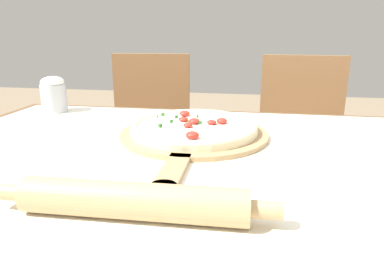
{
  "coord_description": "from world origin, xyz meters",
  "views": [
    {
      "loc": [
        0.09,
        -0.72,
        1.0
      ],
      "look_at": [
        -0.05,
        0.11,
        0.77
      ],
      "focal_mm": 32.0,
      "sensor_mm": 36.0,
      "label": 1
    }
  ],
  "objects_px": {
    "rolling_pin": "(133,201)",
    "chair_right": "(300,140)",
    "pizza_peel": "(193,136)",
    "pizza": "(194,127)",
    "chair_left": "(150,133)",
    "flour_cup": "(54,94)"
  },
  "relations": [
    {
      "from": "rolling_pin",
      "to": "flour_cup",
      "type": "height_order",
      "value": "flour_cup"
    },
    {
      "from": "pizza_peel",
      "to": "pizza",
      "type": "height_order",
      "value": "pizza"
    },
    {
      "from": "pizza",
      "to": "pizza_peel",
      "type": "bearing_deg",
      "value": -90.32
    },
    {
      "from": "pizza",
      "to": "rolling_pin",
      "type": "bearing_deg",
      "value": -92.91
    },
    {
      "from": "pizza_peel",
      "to": "flour_cup",
      "type": "bearing_deg",
      "value": 157.04
    },
    {
      "from": "pizza",
      "to": "chair_right",
      "type": "bearing_deg",
      "value": 61.66
    },
    {
      "from": "rolling_pin",
      "to": "flour_cup",
      "type": "distance_m",
      "value": 0.8
    },
    {
      "from": "chair_left",
      "to": "rolling_pin",
      "type": "bearing_deg",
      "value": -80.38
    },
    {
      "from": "rolling_pin",
      "to": "chair_left",
      "type": "xyz_separation_m",
      "value": [
        -0.31,
        1.13,
        -0.24
      ]
    },
    {
      "from": "pizza",
      "to": "flour_cup",
      "type": "xyz_separation_m",
      "value": [
        -0.52,
        0.2,
        0.04
      ]
    },
    {
      "from": "pizza_peel",
      "to": "chair_right",
      "type": "distance_m",
      "value": 0.84
    },
    {
      "from": "chair_left",
      "to": "chair_right",
      "type": "height_order",
      "value": "same"
    },
    {
      "from": "pizza",
      "to": "chair_left",
      "type": "bearing_deg",
      "value": 115.38
    },
    {
      "from": "rolling_pin",
      "to": "chair_left",
      "type": "height_order",
      "value": "chair_left"
    },
    {
      "from": "rolling_pin",
      "to": "chair_right",
      "type": "bearing_deg",
      "value": 70.41
    },
    {
      "from": "flour_cup",
      "to": "pizza_peel",
      "type": "bearing_deg",
      "value": -22.96
    },
    {
      "from": "flour_cup",
      "to": "chair_left",
      "type": "bearing_deg",
      "value": 69.96
    },
    {
      "from": "chair_left",
      "to": "flour_cup",
      "type": "bearing_deg",
      "value": -115.9
    },
    {
      "from": "rolling_pin",
      "to": "flour_cup",
      "type": "xyz_separation_m",
      "value": [
        -0.5,
        0.63,
        0.03
      ]
    },
    {
      "from": "chair_right",
      "to": "pizza_peel",
      "type": "bearing_deg",
      "value": -113.9
    },
    {
      "from": "chair_left",
      "to": "flour_cup",
      "type": "relative_size",
      "value": 7.42
    },
    {
      "from": "rolling_pin",
      "to": "chair_right",
      "type": "height_order",
      "value": "chair_right"
    }
  ]
}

